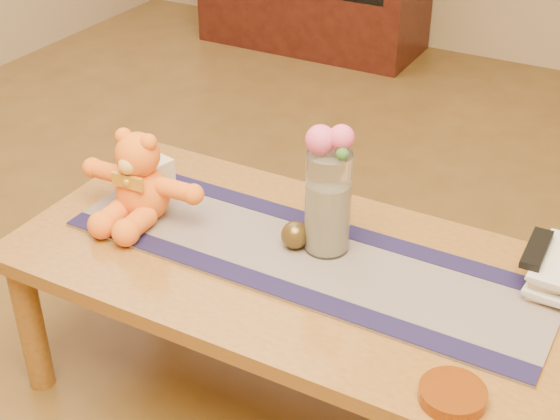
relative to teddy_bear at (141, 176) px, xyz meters
The scene contains 24 objects.
floor 0.73m from the teddy_bear, ahead, with size 5.50×5.50×0.00m, color brown.
coffee_table_top 0.47m from the teddy_bear, ahead, with size 1.40×0.70×0.04m, color brown.
table_leg_fl 0.50m from the teddy_bear, 125.04° to the right, with size 0.07×0.07×0.41m, color brown.
table_leg_bl 0.51m from the teddy_bear, 122.44° to the left, with size 0.07×0.07×0.41m, color brown.
persian_runner 0.47m from the teddy_bear, ahead, with size 1.20×0.35×0.01m, color #191B46.
runner_border_near 0.48m from the teddy_bear, 13.82° to the right, with size 1.20×0.06×0.00m, color #18143C.
runner_border_far 0.50m from the teddy_bear, 21.55° to the left, with size 1.20×0.06×0.00m, color #18143C.
teddy_bear is the anchor object (origin of this frame).
pillar_candle 0.11m from the teddy_bear, 113.17° to the left, with size 0.09×0.09×0.11m, color beige.
candle_wick 0.09m from the teddy_bear, 113.17° to the left, with size 0.00×0.00×0.01m, color black.
glass_vase 0.49m from the teddy_bear, 10.30° to the left, with size 0.11×0.11×0.26m, color silver.
potpourri_fill 0.49m from the teddy_bear, 10.30° to the left, with size 0.09×0.09×0.18m, color beige.
rose_left 0.51m from the teddy_bear, ahead, with size 0.07×0.07×0.07m, color #EF548C.
rose_right 0.55m from the teddy_bear, 10.35° to the left, with size 0.06×0.06×0.06m, color #EF548C.
blue_flower_back 0.54m from the teddy_bear, 13.96° to the left, with size 0.04×0.04×0.04m, color #5252B2.
blue_flower_side 0.50m from the teddy_bear, 13.36° to the left, with size 0.04×0.04×0.04m, color #5252B2.
leaf_sprig 0.56m from the teddy_bear, ahead, with size 0.03×0.03×0.03m, color #33662D.
bronze_ball 0.43m from the teddy_bear, ahead, with size 0.07×0.07×0.07m, color #53401B.
book_bottom 0.99m from the teddy_bear, 13.04° to the left, with size 0.17×0.22×0.02m, color beige.
book_lower 0.99m from the teddy_bear, 12.75° to the left, with size 0.16×0.22×0.02m, color beige.
book_upper 0.98m from the teddy_bear, 13.29° to the left, with size 0.17×0.22×0.02m, color beige.
book_top 0.99m from the teddy_bear, 12.88° to the left, with size 0.16×0.22×0.02m, color beige.
tv_remote 0.98m from the teddy_bear, 12.47° to the left, with size 0.04×0.16×0.02m, color black.
amber_dish 0.96m from the teddy_bear, 15.28° to the right, with size 0.13×0.13×0.03m, color #BF5914.
Camera 1 is at (0.71, -1.38, 1.56)m, focal length 50.68 mm.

